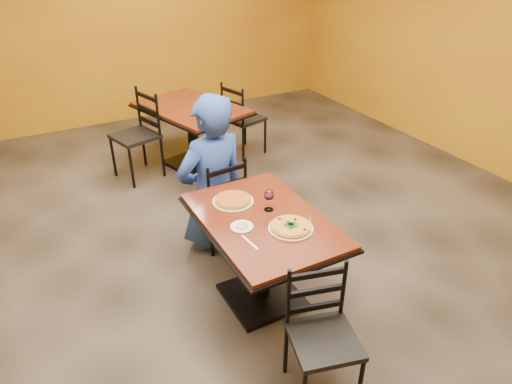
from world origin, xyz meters
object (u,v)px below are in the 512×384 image
chair_main_near (324,341)px  chair_second_right (244,119)px  wine_glass (269,199)px  plate_far (233,201)px  table_second (192,121)px  chair_main_far (218,200)px  pizza_main (291,226)px  plate_main (291,228)px  pizza_far (233,199)px  side_plate (242,227)px  table_main (263,240)px  diner (212,173)px  chair_second_left (135,137)px

chair_main_near → chair_second_right: bearing=85.1°
wine_glass → plate_far: bearing=128.7°
table_second → chair_main_far: size_ratio=1.74×
chair_main_far → pizza_main: bearing=88.5°
plate_main → chair_main_far: bearing=93.8°
chair_main_far → pizza_far: (-0.12, -0.57, 0.33)m
table_second → wine_glass: 2.48m
side_plate → chair_second_right: bearing=62.7°
table_main → plate_main: (0.10, -0.21, 0.20)m
table_main → chair_main_far: (0.03, 0.88, -0.12)m
chair_main_far → plate_far: (-0.12, -0.57, 0.32)m
diner → side_plate: 0.94m
chair_main_near → side_plate: 0.93m
wine_glass → chair_second_right: bearing=67.0°
chair_main_near → side_plate: (-0.10, 0.86, 0.33)m
side_plate → wine_glass: 0.31m
table_second → chair_main_far: (-0.40, -1.64, -0.12)m
diner → side_plate: diner is taller
chair_second_left → chair_main_far: bearing=-5.5°
pizza_main → side_plate: bearing=148.6°
plate_main → plate_far: 0.55m
pizza_main → pizza_far: (-0.19, 0.51, 0.00)m
table_main → side_plate: bearing=-169.9°
table_main → diner: diner is taller
pizza_far → wine_glass: bearing=-51.3°
wine_glass → pizza_main: bearing=-88.0°
pizza_far → wine_glass: 0.30m
table_second → chair_main_near: (-0.51, -3.42, -0.13)m
chair_main_far → side_plate: bearing=71.4°
table_main → chair_main_near: size_ratio=1.44×
chair_main_near → diner: diner is taller
chair_main_near → diner: bearing=102.5°
table_main → wine_glass: (0.09, 0.08, 0.28)m
wine_glass → plate_main: bearing=-88.0°
chair_second_right → pizza_far: bearing=135.8°
plate_main → pizza_far: bearing=110.4°
chair_main_far → pizza_far: bearing=72.9°
chair_second_left → side_plate: chair_second_left is taller
chair_main_far → chair_second_right: chair_second_right is taller
pizza_main → chair_main_far: bearing=93.8°
diner → pizza_far: diner is taller
chair_main_near → chair_main_far: bearing=101.0°
wine_glass → side_plate: bearing=-158.1°
table_main → pizza_far: (-0.09, 0.31, 0.21)m
chair_second_right → plate_far: (-1.22, -2.22, 0.29)m
table_main → pizza_far: bearing=106.0°
chair_main_near → plate_far: (-0.01, 1.20, 0.33)m
chair_main_far → wine_glass: (0.06, -0.80, 0.40)m
table_second → pizza_far: 2.29m
chair_second_left → table_second: bearing=74.2°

